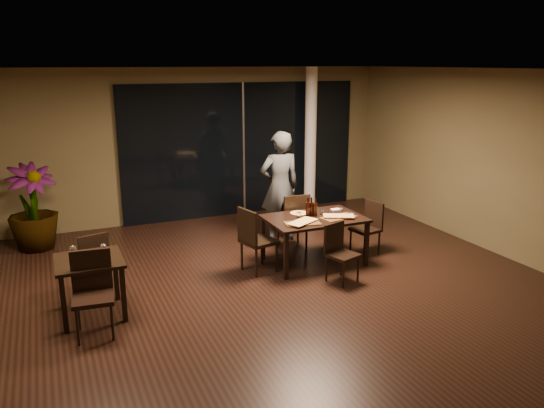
% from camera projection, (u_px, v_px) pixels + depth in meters
% --- Properties ---
extents(ground, '(8.00, 8.00, 0.00)m').
position_uv_depth(ground, '(277.00, 292.00, 7.36)').
color(ground, black).
rests_on(ground, ground).
extents(wall_back, '(8.00, 0.10, 3.00)m').
position_uv_depth(wall_back, '(194.00, 144.00, 10.56)').
color(wall_back, '#4E452A').
rests_on(wall_back, ground).
extents(wall_front, '(8.00, 0.10, 3.00)m').
position_uv_depth(wall_front, '(534.00, 320.00, 3.38)').
color(wall_front, '#4E452A').
rests_on(wall_front, ground).
extents(wall_right, '(0.10, 8.00, 3.00)m').
position_uv_depth(wall_right, '(506.00, 164.00, 8.53)').
color(wall_right, '#4E452A').
rests_on(wall_right, ground).
extents(ceiling, '(8.00, 8.00, 0.04)m').
position_uv_depth(ceiling, '(277.00, 68.00, 6.58)').
color(ceiling, silver).
rests_on(ceiling, wall_back).
extents(window_panel, '(5.00, 0.06, 2.70)m').
position_uv_depth(window_panel, '(243.00, 149.00, 10.90)').
color(window_panel, black).
rests_on(window_panel, ground).
extents(column, '(0.24, 0.24, 3.00)m').
position_uv_depth(column, '(310.00, 140.00, 11.13)').
color(column, silver).
rests_on(column, ground).
extents(main_table, '(1.50, 1.00, 0.75)m').
position_uv_depth(main_table, '(314.00, 222.00, 8.28)').
color(main_table, black).
rests_on(main_table, ground).
extents(side_table, '(0.80, 0.80, 0.75)m').
position_uv_depth(side_table, '(90.00, 269.00, 6.54)').
color(side_table, black).
rests_on(side_table, ground).
extents(chair_main_far, '(0.49, 0.49, 0.99)m').
position_uv_depth(chair_main_far, '(294.00, 219.00, 8.85)').
color(chair_main_far, black).
rests_on(chair_main_far, ground).
extents(chair_main_near, '(0.50, 0.50, 0.85)m').
position_uv_depth(chair_main_near, '(339.00, 249.00, 7.65)').
color(chair_main_near, black).
rests_on(chair_main_near, ground).
extents(chair_main_left, '(0.56, 0.56, 1.00)m').
position_uv_depth(chair_main_left, '(254.00, 237.00, 7.92)').
color(chair_main_left, black).
rests_on(chair_main_left, ground).
extents(chair_main_right, '(0.47, 0.47, 0.87)m').
position_uv_depth(chair_main_right, '(369.00, 225.00, 8.77)').
color(chair_main_right, black).
rests_on(chair_main_right, ground).
extents(chair_side_far, '(0.50, 0.50, 0.89)m').
position_uv_depth(chair_side_far, '(92.00, 260.00, 7.18)').
color(chair_side_far, black).
rests_on(chair_side_far, ground).
extents(chair_side_near, '(0.50, 0.50, 0.99)m').
position_uv_depth(chair_side_near, '(93.00, 289.00, 6.14)').
color(chair_side_near, black).
rests_on(chair_side_near, ground).
extents(diner, '(0.69, 0.49, 1.95)m').
position_uv_depth(diner, '(280.00, 187.00, 9.28)').
color(diner, '#2F3234').
rests_on(diner, ground).
extents(potted_plant, '(1.03, 1.03, 1.46)m').
position_uv_depth(potted_plant, '(32.00, 207.00, 8.89)').
color(potted_plant, '#1B4A18').
rests_on(potted_plant, ground).
extents(pizza_board_left, '(0.57, 0.36, 0.01)m').
position_uv_depth(pizza_board_left, '(302.00, 223.00, 7.93)').
color(pizza_board_left, '#3E2A14').
rests_on(pizza_board_left, main_table).
extents(pizza_board_right, '(0.61, 0.38, 0.01)m').
position_uv_depth(pizza_board_right, '(339.00, 217.00, 8.23)').
color(pizza_board_right, '#442C15').
rests_on(pizza_board_right, main_table).
extents(oblong_pizza_left, '(0.53, 0.42, 0.02)m').
position_uv_depth(oblong_pizza_left, '(302.00, 222.00, 7.92)').
color(oblong_pizza_left, maroon).
rests_on(oblong_pizza_left, pizza_board_left).
extents(oblong_pizza_right, '(0.50, 0.38, 0.02)m').
position_uv_depth(oblong_pizza_right, '(339.00, 216.00, 8.23)').
color(oblong_pizza_right, maroon).
rests_on(oblong_pizza_right, pizza_board_right).
extents(round_pizza, '(0.27, 0.27, 0.01)m').
position_uv_depth(round_pizza, '(299.00, 213.00, 8.44)').
color(round_pizza, '#B42314').
rests_on(round_pizza, main_table).
extents(bottle_a, '(0.07, 0.07, 0.32)m').
position_uv_depth(bottle_a, '(308.00, 207.00, 8.24)').
color(bottle_a, black).
rests_on(bottle_a, main_table).
extents(bottle_b, '(0.06, 0.06, 0.28)m').
position_uv_depth(bottle_b, '(315.00, 207.00, 8.28)').
color(bottle_b, black).
rests_on(bottle_b, main_table).
extents(bottle_c, '(0.07, 0.07, 0.30)m').
position_uv_depth(bottle_c, '(311.00, 207.00, 8.29)').
color(bottle_c, black).
rests_on(bottle_c, main_table).
extents(tumbler_left, '(0.07, 0.07, 0.08)m').
position_uv_depth(tumbler_left, '(299.00, 215.00, 8.24)').
color(tumbler_left, white).
rests_on(tumbler_left, main_table).
extents(tumbler_right, '(0.07, 0.07, 0.08)m').
position_uv_depth(tumbler_right, '(322.00, 212.00, 8.41)').
color(tumbler_right, white).
rests_on(tumbler_right, main_table).
extents(napkin_near, '(0.18, 0.11, 0.01)m').
position_uv_depth(napkin_near, '(348.00, 214.00, 8.39)').
color(napkin_near, silver).
rests_on(napkin_near, main_table).
extents(napkin_far, '(0.18, 0.10, 0.01)m').
position_uv_depth(napkin_far, '(337.00, 209.00, 8.68)').
color(napkin_far, white).
rests_on(napkin_far, main_table).
extents(wine_glass_a, '(0.08, 0.08, 0.18)m').
position_uv_depth(wine_glass_a, '(73.00, 253.00, 6.46)').
color(wine_glass_a, white).
rests_on(wine_glass_a, side_table).
extents(wine_glass_b, '(0.07, 0.07, 0.17)m').
position_uv_depth(wine_glass_b, '(104.00, 251.00, 6.55)').
color(wine_glass_b, white).
rests_on(wine_glass_b, side_table).
extents(side_napkin, '(0.21, 0.17, 0.01)m').
position_uv_depth(side_napkin, '(91.00, 263.00, 6.37)').
color(side_napkin, white).
rests_on(side_napkin, side_table).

